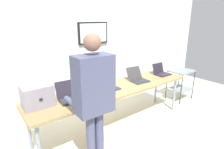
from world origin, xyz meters
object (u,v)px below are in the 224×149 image
laptop_station_2 (138,78)px  storage_cart (181,80)px  laptop_station_1 (108,85)px  laptop_station_3 (161,72)px  person (93,94)px  workbench (116,91)px  laptop_station_0 (71,95)px  equipment_box (37,95)px

laptop_station_2 → storage_cart: 1.51m
laptop_station_1 → laptop_station_3: 1.39m
person → laptop_station_1: bearing=43.9°
workbench → storage_cart: 2.06m
workbench → laptop_station_1: 0.17m
laptop_station_0 → person: person is taller
equipment_box → storage_cart: equipment_box is taller
equipment_box → storage_cart: 3.34m
laptop_station_2 → person: person is taller
equipment_box → laptop_station_2: bearing=-2.5°
laptop_station_3 → storage_cart: 0.85m
laptop_station_2 → laptop_station_1: bearing=178.7°
equipment_box → laptop_station_2: 1.85m
workbench → laptop_station_3: 1.27m
person → storage_cart: person is taller
equipment_box → laptop_station_0: (0.45, -0.07, -0.09)m
laptop_station_1 → laptop_station_3: size_ratio=1.00×
laptop_station_3 → storage_cart: laptop_station_3 is taller
laptop_station_1 → laptop_station_3: bearing=-1.1°
laptop_station_0 → laptop_station_1: 0.69m
workbench → laptop_station_1: laptop_station_1 is taller
laptop_station_3 → person: bearing=-162.7°
storage_cart → laptop_station_0: bearing=179.4°
workbench → equipment_box: equipment_box is taller
equipment_box → person: (0.44, -0.74, 0.16)m
workbench → laptop_station_3: (1.27, 0.03, 0.11)m
laptop_station_1 → laptop_station_2: laptop_station_2 is taller
equipment_box → storage_cart: (3.31, -0.10, -0.44)m
laptop_station_0 → laptop_station_1: (0.69, 0.01, -0.00)m
workbench → equipment_box: 1.29m
workbench → storage_cart: (2.05, 0.02, -0.24)m
workbench → equipment_box: (-1.27, 0.12, 0.20)m
laptop_station_2 → storage_cart: size_ratio=0.53×
equipment_box → storage_cart: bearing=-1.8°
person → workbench: bearing=36.9°
equipment_box → laptop_station_1: (1.15, -0.07, -0.10)m
equipment_box → laptop_station_3: bearing=-2.1°
equipment_box → laptop_station_3: equipment_box is taller
storage_cart → person: bearing=-167.4°
storage_cart → laptop_station_2: bearing=179.2°
workbench → equipment_box: size_ratio=7.74×
laptop_station_2 → laptop_station_3: (0.69, -0.01, -0.00)m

